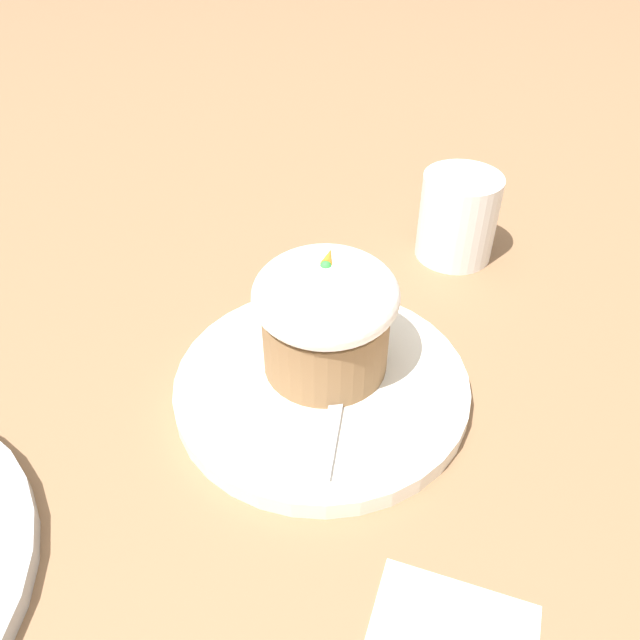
# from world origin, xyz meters

# --- Properties ---
(ground_plane) EXTENTS (4.00, 4.00, 0.00)m
(ground_plane) POSITION_xyz_m (0.00, 0.00, 0.00)
(ground_plane) COLOR #846042
(dessert_plate) EXTENTS (0.22, 0.22, 0.01)m
(dessert_plate) POSITION_xyz_m (0.00, 0.00, 0.01)
(dessert_plate) COLOR white
(dessert_plate) RESTS_ON ground_plane
(carrot_cake) EXTENTS (0.10, 0.10, 0.10)m
(carrot_cake) POSITION_xyz_m (0.02, 0.00, 0.06)
(carrot_cake) COLOR olive
(carrot_cake) RESTS_ON dessert_plate
(spoon) EXTENTS (0.11, 0.04, 0.01)m
(spoon) POSITION_xyz_m (-0.01, -0.01, 0.02)
(spoon) COLOR #B7B7BC
(spoon) RESTS_ON dessert_plate
(coffee_cup) EXTENTS (0.10, 0.07, 0.08)m
(coffee_cup) POSITION_xyz_m (0.21, -0.10, 0.04)
(coffee_cup) COLOR white
(coffee_cup) RESTS_ON ground_plane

